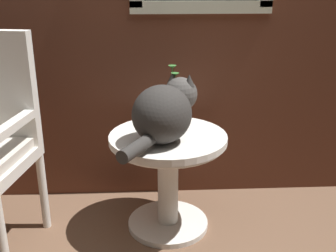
% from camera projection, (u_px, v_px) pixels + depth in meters
% --- Properties ---
extents(wicker_side_table, '(0.62, 0.62, 0.55)m').
position_uv_depth(wicker_side_table, '(168.00, 163.00, 2.22)').
color(wicker_side_table, silver).
rests_on(wicker_side_table, ground_plane).
extents(cat, '(0.41, 0.59, 0.31)m').
position_uv_depth(cat, '(165.00, 111.00, 2.05)').
color(cat, '#33302D').
rests_on(cat, wicker_side_table).
extents(pewter_vase_with_ivy, '(0.15, 0.15, 0.33)m').
position_uv_depth(pewter_vase_with_ivy, '(172.00, 109.00, 2.26)').
color(pewter_vase_with_ivy, slate).
rests_on(pewter_vase_with_ivy, wicker_side_table).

